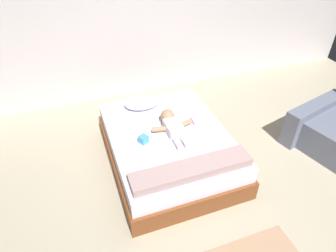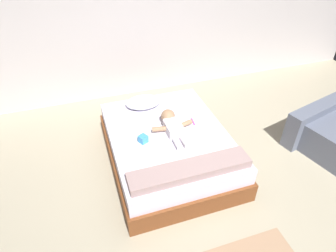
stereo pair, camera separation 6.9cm
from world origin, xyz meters
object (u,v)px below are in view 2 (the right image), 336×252
at_px(toothbrush, 193,121).
at_px(pillow, 143,102).
at_px(bed, 168,147).
at_px(baby, 172,125).
at_px(toy_block, 143,139).

bearing_deg(toothbrush, pillow, 131.72).
relative_size(bed, toothbrush, 11.76).
relative_size(pillow, baby, 0.74).
xyz_separation_m(baby, toy_block, (-0.39, -0.12, -0.02)).
height_order(baby, toothbrush, baby).
bearing_deg(bed, pillow, 100.68).
height_order(bed, toothbrush, toothbrush).
bearing_deg(toy_block, baby, 16.99).
distance_m(baby, toothbrush, 0.31).
bearing_deg(baby, bed, -145.48).
distance_m(baby, toy_block, 0.41).
distance_m(toothbrush, toy_block, 0.71).
distance_m(bed, pillow, 0.74).
xyz_separation_m(toothbrush, toy_block, (-0.68, -0.19, 0.04)).
bearing_deg(baby, pillow, 107.36).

